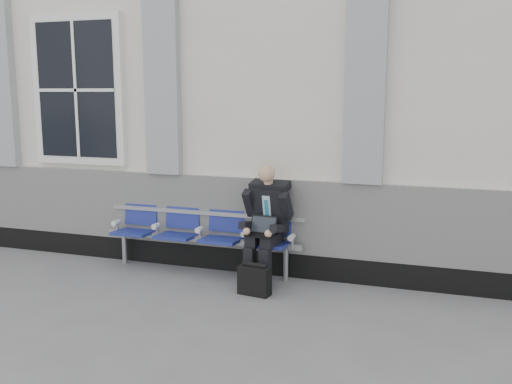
% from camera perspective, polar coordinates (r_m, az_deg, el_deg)
% --- Properties ---
extents(station_building, '(14.40, 4.40, 4.49)m').
position_cam_1_polar(station_building, '(9.86, -12.18, 9.72)').
color(station_building, silver).
rests_on(station_building, ground).
extents(bench, '(2.60, 0.47, 0.91)m').
position_cam_1_polar(bench, '(7.15, -5.47, -3.63)').
color(bench, '#9EA0A3').
rests_on(bench, ground).
extents(businessman, '(0.57, 0.77, 1.40)m').
position_cam_1_polar(businessman, '(6.67, 1.06, -2.73)').
color(businessman, black).
rests_on(businessman, ground).
extents(briefcase, '(0.38, 0.20, 0.37)m').
position_cam_1_polar(briefcase, '(6.39, -0.15, -8.78)').
color(briefcase, black).
rests_on(briefcase, ground).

